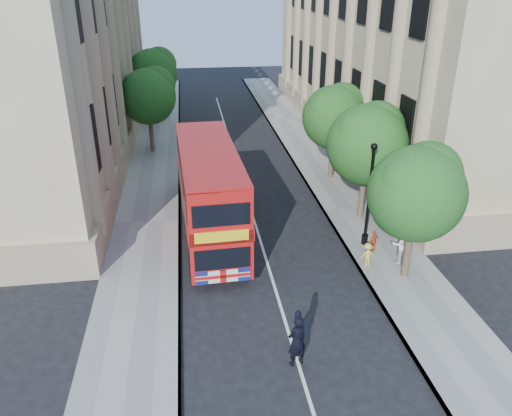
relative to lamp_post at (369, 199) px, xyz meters
name	(u,v)px	position (x,y,z in m)	size (l,w,h in m)	color
ground	(289,333)	(-5.00, -6.00, -2.51)	(120.00, 120.00, 0.00)	black
pavement_right	(353,210)	(0.75, 4.00, -2.45)	(3.50, 80.00, 0.12)	gray
pavement_left	(147,222)	(-10.75, 4.00, -2.45)	(3.50, 80.00, 0.12)	gray
building_right	(407,21)	(8.80, 18.00, 6.49)	(12.00, 38.00, 18.00)	tan
building_left	(29,25)	(-18.80, 18.00, 6.49)	(12.00, 38.00, 18.00)	tan
tree_right_near	(418,189)	(0.84, -2.97, 1.74)	(4.00, 4.00, 6.08)	#473828
tree_right_mid	(368,140)	(0.84, 3.03, 1.93)	(4.20, 4.20, 6.37)	#473828
tree_right_far	(335,114)	(0.84, 9.03, 1.80)	(4.00, 4.00, 6.15)	#473828
tree_left_far	(148,93)	(-10.96, 16.03, 1.93)	(4.00, 4.00, 6.30)	#473828
tree_left_back	(153,71)	(-10.96, 24.03, 2.20)	(4.20, 4.20, 6.65)	#473828
lamp_post	(369,199)	(0.00, 0.00, 0.00)	(0.32, 0.32, 5.16)	black
double_decker_bus	(210,191)	(-7.41, 1.94, 0.03)	(3.07, 10.05, 4.59)	#A80F0B
box_van	(198,180)	(-7.90, 6.51, -1.16)	(2.02, 4.84, 2.76)	black
police_constable	(297,341)	(-5.07, -7.64, -1.53)	(0.71, 0.47, 1.96)	black
woman_pedestrian	(401,244)	(1.00, -1.88, -1.45)	(0.92, 0.72, 1.89)	white
child_a	(374,241)	(0.17, -0.77, -1.86)	(0.62, 0.26, 1.07)	#D35625
child_b	(367,255)	(-0.60, -2.01, -1.81)	(0.75, 0.43, 1.16)	gold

